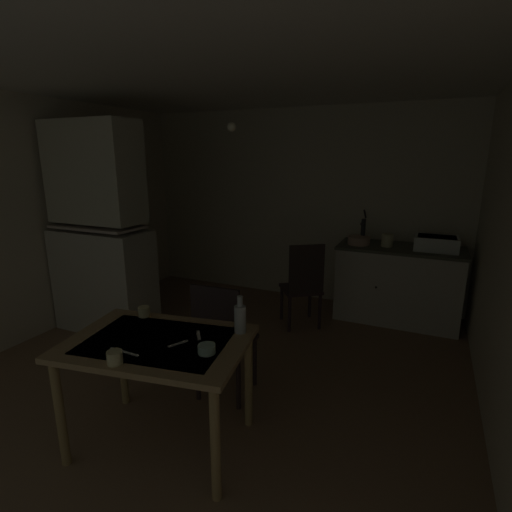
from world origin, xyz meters
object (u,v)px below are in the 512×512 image
(hutch_cabinet, at_px, (101,237))
(chair_by_counter, at_px, (303,285))
(hand_pump, at_px, (363,229))
(dining_table, at_px, (158,354))
(sink_basin, at_px, (436,243))
(teacup_cream, at_px, (144,312))
(chair_far_side, at_px, (222,339))
(serving_bowl_wide, at_px, (207,349))
(mixing_bowl_counter, at_px, (359,240))
(glass_bottle, at_px, (240,318))

(hutch_cabinet, distance_m, chair_by_counter, 2.20)
(hand_pump, height_order, chair_by_counter, hand_pump)
(dining_table, height_order, chair_by_counter, chair_by_counter)
(sink_basin, relative_size, teacup_cream, 5.44)
(chair_far_side, distance_m, teacup_cream, 0.62)
(chair_by_counter, distance_m, serving_bowl_wide, 2.15)
(hand_pump, distance_m, dining_table, 2.94)
(mixing_bowl_counter, bearing_deg, glass_bottle, -97.78)
(serving_bowl_wide, bearing_deg, hand_pump, 81.83)
(hand_pump, xyz_separation_m, glass_bottle, (-0.35, -2.50, -0.19))
(dining_table, bearing_deg, chair_by_counter, 82.42)
(hutch_cabinet, xyz_separation_m, chair_by_counter, (1.94, 0.89, -0.53))
(dining_table, xyz_separation_m, chair_by_counter, (0.28, 2.11, -0.15))
(hand_pump, xyz_separation_m, serving_bowl_wide, (-0.41, -2.83, -0.26))
(mixing_bowl_counter, distance_m, dining_table, 2.83)
(sink_basin, distance_m, chair_far_side, 2.63)
(serving_bowl_wide, bearing_deg, chair_by_counter, 92.26)
(dining_table, bearing_deg, teacup_cream, 140.34)
(dining_table, bearing_deg, hutch_cabinet, 143.60)
(dining_table, xyz_separation_m, teacup_cream, (-0.32, 0.27, 0.13))
(sink_basin, xyz_separation_m, glass_bottle, (-1.14, -2.45, -0.10))
(sink_basin, bearing_deg, glass_bottle, -114.86)
(mixing_bowl_counter, height_order, glass_bottle, glass_bottle)
(hutch_cabinet, relative_size, mixing_bowl_counter, 8.79)
(dining_table, height_order, chair_far_side, chair_far_side)
(mixing_bowl_counter, height_order, dining_table, mixing_bowl_counter)
(sink_basin, distance_m, hand_pump, 0.79)
(sink_basin, height_order, hand_pump, hand_pump)
(hutch_cabinet, relative_size, glass_bottle, 8.86)
(hand_pump, relative_size, teacup_cream, 4.82)
(hand_pump, relative_size, dining_table, 0.32)
(teacup_cream, bearing_deg, hutch_cabinet, 144.42)
(hand_pump, bearing_deg, sink_basin, -3.30)
(hutch_cabinet, xyz_separation_m, serving_bowl_wide, (2.03, -1.24, -0.26))
(teacup_cream, height_order, glass_bottle, glass_bottle)
(sink_basin, bearing_deg, teacup_cream, -126.88)
(serving_bowl_wide, height_order, teacup_cream, teacup_cream)
(sink_basin, height_order, dining_table, sink_basin)
(glass_bottle, bearing_deg, teacup_cream, -176.38)
(hand_pump, height_order, chair_far_side, hand_pump)
(chair_by_counter, relative_size, teacup_cream, 11.87)
(serving_bowl_wide, bearing_deg, dining_table, 177.50)
(sink_basin, xyz_separation_m, mixing_bowl_counter, (-0.81, -0.05, -0.03))
(hutch_cabinet, height_order, sink_basin, hutch_cabinet)
(mixing_bowl_counter, xyz_separation_m, dining_table, (-0.75, -2.71, -0.26))
(sink_basin, xyz_separation_m, hand_pump, (-0.78, 0.05, 0.09))
(hand_pump, relative_size, glass_bottle, 1.58)
(chair_far_side, bearing_deg, glass_bottle, -44.66)
(sink_basin, distance_m, teacup_cream, 3.13)
(hutch_cabinet, height_order, dining_table, hutch_cabinet)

